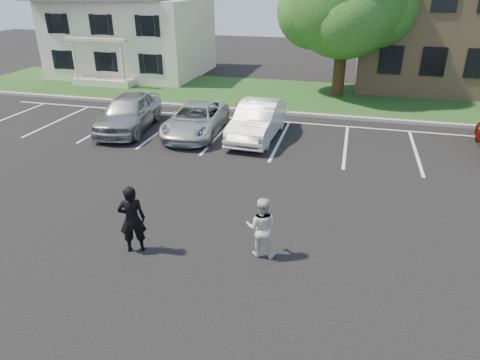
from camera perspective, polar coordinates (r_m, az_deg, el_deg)
name	(u,v)px	position (r m, az deg, el deg)	size (l,w,h in m)	color
ground_plane	(231,236)	(11.81, -1.23, -7.51)	(90.00, 90.00, 0.00)	black
curb	(293,114)	(22.62, 7.11, 8.78)	(40.00, 0.30, 0.15)	#969691
grass_strip	(303,96)	(26.47, 8.35, 11.03)	(44.00, 8.00, 0.08)	#1D4018
stall_lines	(314,136)	(19.62, 9.90, 5.82)	(34.00, 5.36, 0.01)	silver
house	(131,19)	(33.56, -14.33, 20.06)	(10.30, 9.22, 7.60)	beige
tree	(348,0)	(26.34, 14.17, 22.21)	(7.80, 7.20, 8.80)	black
man_black_suit	(132,219)	(11.11, -14.19, -5.10)	(0.67, 0.44, 1.83)	black
man_white_shirt	(261,227)	(10.67, 2.86, -6.32)	(0.78, 0.61, 1.61)	silver
car_silver_west	(129,112)	(20.61, -14.61, 8.73)	(1.96, 4.88, 1.66)	#A5A5AA
car_silver_minivan	(196,120)	(19.52, -5.93, 8.02)	(2.23, 4.84, 1.34)	silver
car_white_sedan	(258,120)	(18.94, 2.38, 7.97)	(1.67, 4.79, 1.58)	silver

